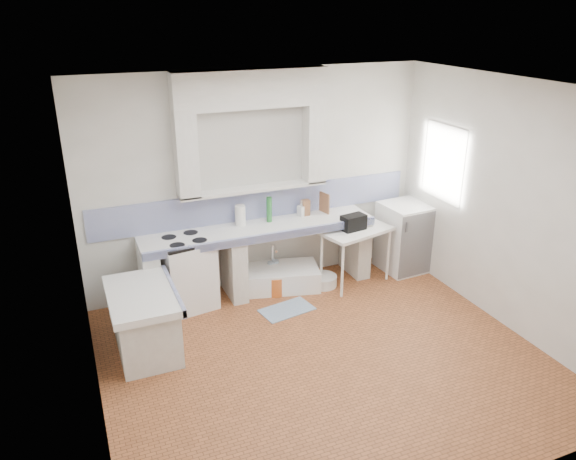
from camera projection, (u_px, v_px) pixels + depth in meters
name	position (u px, v px, depth m)	size (l,w,h in m)	color
floor	(324.00, 358.00, 5.86)	(4.50, 4.50, 0.00)	#95522C
ceiling	(332.00, 89.00, 4.81)	(4.50, 4.50, 0.00)	silver
wall_back	(258.00, 181.00, 7.05)	(4.50, 4.50, 0.00)	silver
wall_front	(464.00, 346.00, 3.63)	(4.50, 4.50, 0.00)	silver
wall_left	(82.00, 278.00, 4.53)	(4.50, 4.50, 0.00)	silver
wall_right	(509.00, 207.00, 6.14)	(4.50, 4.50, 0.00)	silver
alcove_mass	(251.00, 89.00, 6.46)	(1.90, 0.25, 0.45)	silver
window_frame	(455.00, 162.00, 7.15)	(0.35, 0.86, 1.06)	#372211
lace_valance	(449.00, 134.00, 6.96)	(0.01, 0.84, 0.24)	white
counter_slab	(259.00, 229.00, 6.96)	(3.00, 0.60, 0.08)	white
counter_lip	(267.00, 237.00, 6.72)	(3.00, 0.04, 0.10)	navy
counter_pier_left	(150.00, 281.00, 6.63)	(0.20, 0.55, 0.82)	silver
counter_pier_mid	(234.00, 266.00, 7.00)	(0.20, 0.55, 0.82)	silver
counter_pier_right	(355.00, 245.00, 7.63)	(0.20, 0.55, 0.82)	silver
peninsula_top	(142.00, 296.00, 5.78)	(0.70, 1.10, 0.08)	white
peninsula_base	(145.00, 325.00, 5.91)	(0.60, 1.00, 0.62)	silver
peninsula_lip	(173.00, 290.00, 5.90)	(0.04, 1.10, 0.10)	navy
backsplash	(259.00, 204.00, 7.15)	(4.27, 0.03, 0.40)	navy
stove	(187.00, 274.00, 6.76)	(0.60, 0.58, 0.86)	white
sink	(278.00, 278.00, 7.31)	(1.05, 0.56, 0.25)	white
side_table	(355.00, 256.00, 7.35)	(0.92, 0.51, 0.04)	white
fridge	(405.00, 237.00, 7.72)	(0.62, 0.62, 0.96)	white
bucket_red	(260.00, 282.00, 7.20)	(0.28, 0.28, 0.26)	#B4340E
bucket_orange	(275.00, 284.00, 7.15)	(0.27, 0.27, 0.25)	#CF5E21
bucket_blue	(304.00, 276.00, 7.34)	(0.30, 0.30, 0.28)	#2031CB
basin_white	(323.00, 281.00, 7.37)	(0.37, 0.37, 0.14)	white
water_bottle_a	(271.00, 272.00, 7.43)	(0.08, 0.08, 0.30)	silver
water_bottle_b	(276.00, 271.00, 7.45)	(0.08, 0.08, 0.31)	silver
black_bag	(353.00, 222.00, 7.16)	(0.32, 0.18, 0.20)	black
green_bottle_a	(269.00, 209.00, 7.05)	(0.07, 0.07, 0.33)	#266E2F
green_bottle_b	(269.00, 211.00, 7.05)	(0.06, 0.06, 0.29)	#266E2F
knife_block	(305.00, 208.00, 7.28)	(0.11, 0.08, 0.21)	brown
cutting_board	(324.00, 203.00, 7.37)	(0.02, 0.20, 0.27)	brown
paper_towel	(240.00, 215.00, 6.94)	(0.13, 0.13, 0.26)	white
soap_bottle	(302.00, 208.00, 7.26)	(0.09, 0.10, 0.21)	white
rug	(287.00, 310.00, 6.80)	(0.64, 0.37, 0.01)	#446B96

